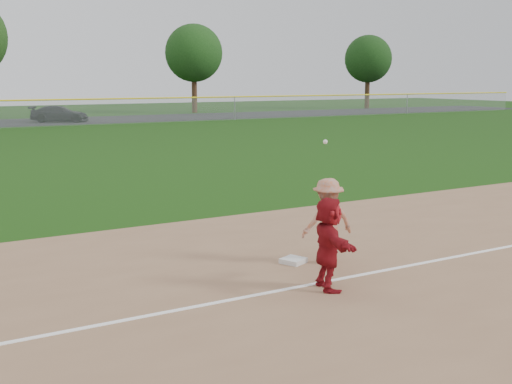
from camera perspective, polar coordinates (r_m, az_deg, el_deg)
ground at (r=12.14m, az=3.56°, el=-7.13°), size 160.00×160.00×0.00m
foul_line at (r=11.51m, az=5.78°, el=-8.01°), size 60.00×0.10×0.01m
first_base at (r=12.65m, az=3.34°, el=-6.10°), size 0.55×0.55×0.09m
base_runner at (r=10.98m, az=6.47°, el=-4.57°), size 0.88×1.56×1.61m
car_right at (r=55.88m, az=-17.08°, el=6.66°), size 5.00×3.62×1.35m
first_base_play at (r=12.57m, az=6.39°, el=-2.55°), size 1.14×0.75×2.45m
tree_3 at (r=68.67m, az=-5.56°, el=12.18°), size 6.00×6.00×9.19m
tree_4 at (r=79.06m, az=9.94°, el=11.57°), size 5.60×5.60×8.67m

